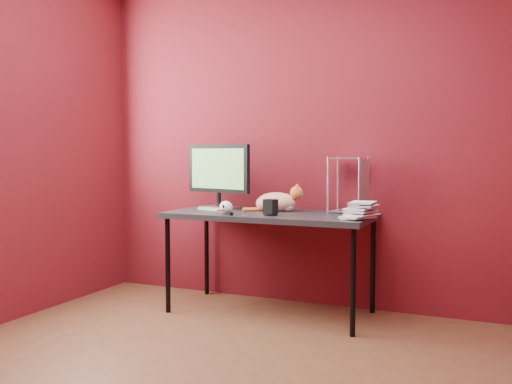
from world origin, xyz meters
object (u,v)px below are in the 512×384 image
at_px(skull_mug, 226,207).
at_px(book_stack, 352,123).
at_px(monitor, 219,173).
at_px(speaker, 271,208).
at_px(cat, 277,201).
at_px(desk, 270,219).

xyz_separation_m(skull_mug, book_stack, (0.88, 0.14, 0.59)).
relative_size(monitor, speaker, 4.99).
distance_m(monitor, cat, 0.52).
bearing_deg(cat, desk, -102.96).
bearing_deg(desk, book_stack, -8.86).
relative_size(desk, book_stack, 1.17).
bearing_deg(book_stack, desk, 171.14).
relative_size(cat, book_stack, 0.34).
height_order(desk, cat, cat).
bearing_deg(speaker, cat, 116.34).
relative_size(monitor, skull_mug, 5.44).
distance_m(speaker, book_stack, 0.81).
height_order(speaker, book_stack, book_stack).
xyz_separation_m(speaker, book_stack, (0.55, 0.09, 0.59)).
bearing_deg(desk, monitor, 170.10).
relative_size(skull_mug, speaker, 0.92).
relative_size(skull_mug, book_stack, 0.08).
height_order(desk, book_stack, book_stack).
bearing_deg(speaker, skull_mug, -157.08).
bearing_deg(book_stack, skull_mug, -170.91).
distance_m(cat, speaker, 0.30).
distance_m(skull_mug, book_stack, 1.07).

